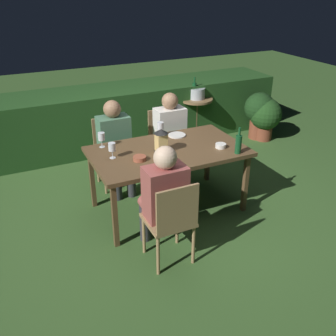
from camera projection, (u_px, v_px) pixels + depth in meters
name	position (u px, v px, depth m)	size (l,w,h in m)	color
ground_plane	(168.00, 208.00, 4.52)	(16.00, 16.00, 0.00)	#385B28
dining_table	(168.00, 154.00, 4.21)	(1.68, 0.97, 0.75)	brown
chair_side_right_b	(166.00, 139.00, 5.16)	(0.42, 0.40, 0.87)	#9E7A51
person_in_cream	(172.00, 133.00, 4.93)	(0.38, 0.47, 1.15)	white
chair_side_right_a	(112.00, 148.00, 4.87)	(0.42, 0.40, 0.87)	#9E7A51
person_in_green	(116.00, 143.00, 4.64)	(0.38, 0.47, 1.15)	#4C7A5B
chair_side_left_a	(172.00, 219.00, 3.45)	(0.42, 0.40, 0.87)	#9E7A51
person_in_rust	(162.00, 195.00, 3.54)	(0.38, 0.47, 1.15)	#9E4C47
lantern_centerpiece	(161.00, 139.00, 4.06)	(0.15, 0.15, 0.27)	black
green_bottle_on_table	(238.00, 144.00, 4.06)	(0.07, 0.07, 0.29)	#144723
wine_glass_a	(101.00, 137.00, 4.20)	(0.08, 0.08, 0.17)	silver
wine_glass_b	(112.00, 148.00, 3.94)	(0.08, 0.08, 0.17)	silver
wine_glass_c	(160.00, 126.00, 4.50)	(0.08, 0.08, 0.17)	silver
plate_a	(177.00, 135.00, 4.55)	(0.21, 0.21, 0.01)	silver
plate_b	(169.00, 164.00, 3.86)	(0.26, 0.26, 0.01)	white
bowl_olives	(140.00, 158.00, 3.93)	(0.14, 0.14, 0.04)	#9E5138
bowl_bread	(221.00, 146.00, 4.23)	(0.12, 0.12, 0.05)	silver
side_table	(196.00, 113.00, 6.21)	(0.52, 0.52, 0.70)	brown
ice_bucket	(197.00, 93.00, 6.06)	(0.26, 0.26, 0.34)	#B2B7BF
hedge_backdrop	(110.00, 117.00, 6.04)	(5.59, 0.88, 0.91)	#234C1E
potted_plant_by_hedge	(265.00, 116.00, 6.23)	(0.52, 0.52, 0.70)	brown
potted_plant_corner	(259.00, 111.00, 6.27)	(0.50, 0.50, 0.77)	brown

